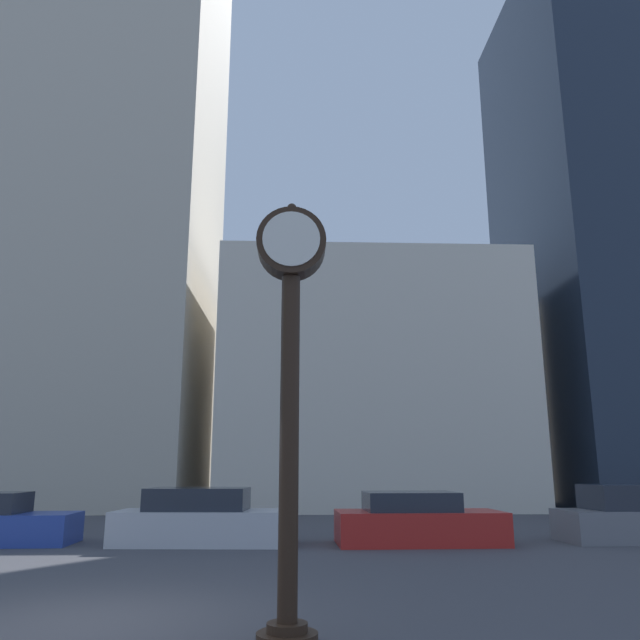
{
  "coord_description": "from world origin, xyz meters",
  "views": [
    {
      "loc": [
        2.71,
        -8.43,
        1.88
      ],
      "look_at": [
        3.43,
        10.8,
        6.44
      ],
      "focal_mm": 35.0,
      "sensor_mm": 36.0,
      "label": 1
    }
  ],
  "objects": [
    {
      "name": "building_storefront_row",
      "position": [
        6.33,
        24.0,
        5.88
      ],
      "size": [
        14.23,
        12.0,
        11.76
      ],
      "color": "beige",
      "rests_on": "ground_plane"
    },
    {
      "name": "car_silver",
      "position": [
        0.42,
        8.01,
        0.58
      ],
      "size": [
        4.58,
        1.98,
        1.38
      ],
      "rotation": [
        0.0,
        0.0,
        -0.06
      ],
      "color": "#BCBCC1",
      "rests_on": "ground_plane"
    },
    {
      "name": "street_clock",
      "position": [
        2.63,
        -1.01,
        3.2
      ],
      "size": [
        0.87,
        0.68,
        5.16
      ],
      "color": "black",
      "rests_on": "ground_plane"
    },
    {
      "name": "car_red",
      "position": [
        5.78,
        7.92,
        0.54
      ],
      "size": [
        4.19,
        2.0,
        1.27
      ],
      "rotation": [
        0.0,
        0.0,
        0.02
      ],
      "color": "red",
      "rests_on": "ground_plane"
    },
    {
      "name": "building_tall_tower",
      "position": [
        -7.76,
        24.0,
        18.73
      ],
      "size": [
        11.19,
        12.0,
        37.45
      ],
      "color": "#BCB29E",
      "rests_on": "ground_plane"
    },
    {
      "name": "ground_plane",
      "position": [
        0.0,
        0.0,
        0.0
      ],
      "size": [
        200.0,
        200.0,
        0.0
      ],
      "primitive_type": "plane",
      "color": "#424247"
    }
  ]
}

